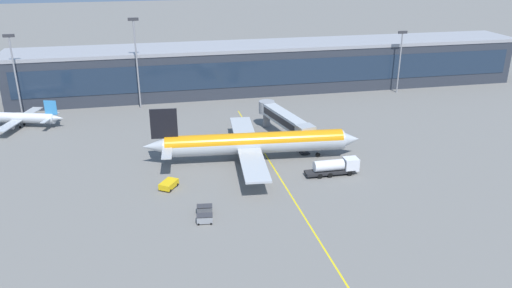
# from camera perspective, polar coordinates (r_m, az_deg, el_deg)

# --- Properties ---
(ground_plane) EXTENTS (700.00, 700.00, 0.00)m
(ground_plane) POSITION_cam_1_polar(r_m,az_deg,el_deg) (101.14, 0.55, -3.49)
(ground_plane) COLOR slate
(apron_lead_in_line) EXTENTS (1.07, 80.00, 0.01)m
(apron_lead_in_line) POSITION_cam_1_polar(r_m,az_deg,el_deg) (103.62, 2.11, -2.87)
(apron_lead_in_line) COLOR yellow
(apron_lead_in_line) RESTS_ON ground_plane
(terminal_building) EXTENTS (159.43, 17.94, 14.52)m
(terminal_building) POSITION_cam_1_polar(r_m,az_deg,el_deg) (160.44, 2.03, 8.75)
(terminal_building) COLOR #2D333D
(terminal_building) RESTS_ON ground_plane
(main_airliner) EXTENTS (46.20, 36.64, 12.19)m
(main_airliner) POSITION_cam_1_polar(r_m,az_deg,el_deg) (106.33, -0.27, 0.12)
(main_airliner) COLOR #B2B7BC
(main_airliner) RESTS_ON ground_plane
(jet_bridge) EXTENTS (8.12, 23.20, 6.64)m
(jet_bridge) POSITION_cam_1_polar(r_m,az_deg,el_deg) (118.58, 3.11, 2.90)
(jet_bridge) COLOR #B2B7BC
(jet_bridge) RESTS_ON ground_plane
(fuel_tanker) EXTENTS (10.80, 2.73, 3.25)m
(fuel_tanker) POSITION_cam_1_polar(r_m,az_deg,el_deg) (101.80, 8.97, -2.52)
(fuel_tanker) COLOR #232326
(fuel_tanker) RESTS_ON ground_plane
(pushback_tug) EXTENTS (3.99, 4.44, 1.40)m
(pushback_tug) POSITION_cam_1_polar(r_m,az_deg,el_deg) (96.84, -9.81, -4.47)
(pushback_tug) COLOR yellow
(pushback_tug) RESTS_ON ground_plane
(baggage_cart_0) EXTENTS (2.81, 1.89, 1.48)m
(baggage_cart_0) POSITION_cam_1_polar(r_m,az_deg,el_deg) (84.55, -5.82, -8.39)
(baggage_cart_0) COLOR gray
(baggage_cart_0) RESTS_ON ground_plane
(baggage_cart_1) EXTENTS (2.81, 1.89, 1.48)m
(baggage_cart_1) POSITION_cam_1_polar(r_m,az_deg,el_deg) (87.34, -5.83, -7.34)
(baggage_cart_1) COLOR #595B60
(baggage_cart_1) RESTS_ON ground_plane
(commuter_jet_far) EXTENTS (23.81, 19.01, 7.10)m
(commuter_jet_far) POSITION_cam_1_polar(r_m,az_deg,el_deg) (140.53, -25.42, 2.71)
(commuter_jet_far) COLOR #B2B7BC
(commuter_jet_far) RESTS_ON ground_plane
(apron_light_mast_0) EXTENTS (2.80, 0.50, 18.97)m
(apron_light_mast_0) POSITION_cam_1_polar(r_m,az_deg,el_deg) (161.61, 15.99, 9.52)
(apron_light_mast_0) COLOR gray
(apron_light_mast_0) RESTS_ON ground_plane
(apron_light_mast_1) EXTENTS (2.80, 0.50, 21.75)m
(apron_light_mast_1) POSITION_cam_1_polar(r_m,az_deg,el_deg) (147.06, -25.65, 7.68)
(apron_light_mast_1) COLOR gray
(apron_light_mast_1) RESTS_ON ground_plane
(apron_light_mast_2) EXTENTS (2.80, 0.50, 24.99)m
(apron_light_mast_2) POSITION_cam_1_polar(r_m,az_deg,el_deg) (142.63, -13.36, 9.54)
(apron_light_mast_2) COLOR gray
(apron_light_mast_2) RESTS_ON ground_plane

